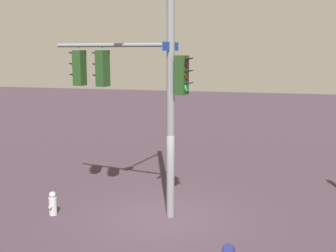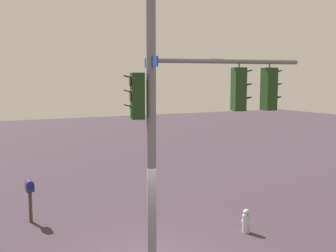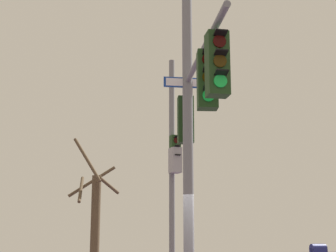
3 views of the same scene
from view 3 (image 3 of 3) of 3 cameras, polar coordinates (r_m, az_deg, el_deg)
main_signal_pole_assembly at (r=10.93m, az=3.70°, el=5.59°), size 4.09×4.56×9.62m
secondary_pole_assembly at (r=18.63m, az=0.60°, el=-4.08°), size 0.40×0.75×8.28m
bare_tree_behind_pole at (r=19.28m, az=-8.29°, el=-10.28°), size 1.86×1.94×5.27m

